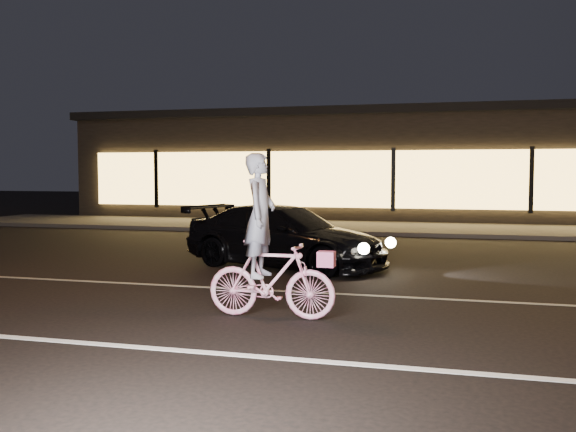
% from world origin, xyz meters
% --- Properties ---
extents(ground, '(90.00, 90.00, 0.00)m').
position_xyz_m(ground, '(0.00, 0.00, 0.00)').
color(ground, black).
rests_on(ground, ground).
extents(lane_stripe_near, '(60.00, 0.12, 0.01)m').
position_xyz_m(lane_stripe_near, '(0.00, -1.50, 0.00)').
color(lane_stripe_near, silver).
rests_on(lane_stripe_near, ground).
extents(lane_stripe_far, '(60.00, 0.10, 0.01)m').
position_xyz_m(lane_stripe_far, '(0.00, 2.00, 0.00)').
color(lane_stripe_far, gray).
rests_on(lane_stripe_far, ground).
extents(sidewalk, '(30.00, 4.00, 0.12)m').
position_xyz_m(sidewalk, '(0.00, 13.00, 0.06)').
color(sidewalk, '#383533').
rests_on(sidewalk, ground).
extents(storefront, '(25.40, 8.42, 4.20)m').
position_xyz_m(storefront, '(0.00, 18.97, 2.15)').
color(storefront, black).
rests_on(storefront, ground).
extents(cyclist, '(1.68, 0.58, 2.11)m').
position_xyz_m(cyclist, '(-0.12, 0.19, 0.75)').
color(cyclist, '#FE428B').
rests_on(cyclist, ground).
extents(sedan, '(4.51, 2.93, 1.21)m').
position_xyz_m(sedan, '(-1.06, 4.45, 0.61)').
color(sedan, black).
rests_on(sedan, ground).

